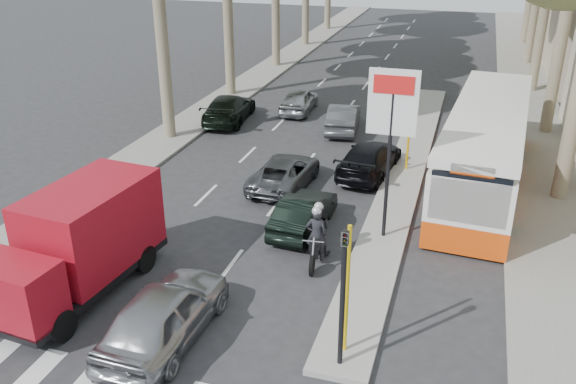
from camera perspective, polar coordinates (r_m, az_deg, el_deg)
name	(u,v)px	position (r m, az deg, el deg)	size (l,w,h in m)	color
ground	(234,308)	(16.75, -5.12, -10.76)	(120.00, 120.00, 0.00)	#28282B
sidewalk_right	(527,95)	(38.94, 21.42, 8.48)	(3.20, 70.00, 0.12)	gray
median_left	(275,65)	(43.82, -1.24, 11.76)	(2.40, 64.00, 0.12)	gray
traffic_island	(406,170)	(25.56, 10.96, 1.99)	(1.50, 26.00, 0.16)	gray
billboard	(391,132)	(18.70, 9.59, 5.60)	(1.50, 12.10, 5.60)	yellow
traffic_light_island	(343,277)	(13.38, 5.21, -7.93)	(0.16, 0.41, 3.60)	black
silver_hatchback	(164,314)	(15.46, -11.48, -11.09)	(1.81, 4.50, 1.53)	#93959B
dark_hatchback	(304,213)	(20.32, 1.47, -1.95)	(1.29, 3.69, 1.22)	black
queue_car_a	(285,172)	(23.58, -0.31, 1.86)	(1.95, 4.24, 1.18)	#494C51
queue_car_b	(369,159)	(24.96, 7.60, 3.12)	(1.85, 4.56, 1.32)	black
queue_car_c	(299,100)	(32.99, 1.04, 8.58)	(1.53, 3.81, 1.30)	#9C9FA3
queue_car_d	(343,118)	(30.09, 5.21, 6.95)	(1.40, 4.02, 1.32)	#494B50
queue_car_e	(229,108)	(31.55, -5.55, 7.80)	(1.92, 4.72, 1.37)	black
red_truck	(80,241)	(17.55, -18.86, -4.38)	(2.59, 5.69, 2.95)	black
city_bus	(485,145)	(24.44, 17.98, 4.17)	(3.52, 12.19, 3.17)	#DB460C
motorcycle	(317,234)	(18.53, 2.75, -3.90)	(0.85, 2.19, 1.86)	black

